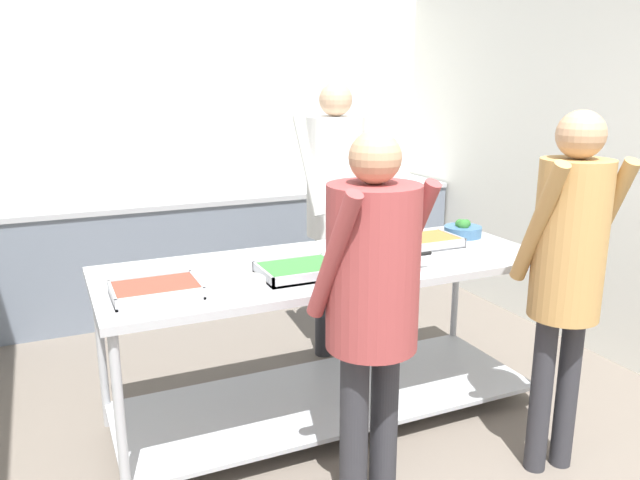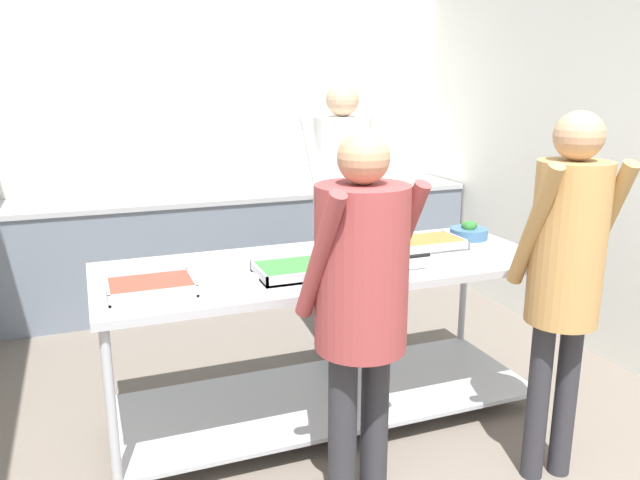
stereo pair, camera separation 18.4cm
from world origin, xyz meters
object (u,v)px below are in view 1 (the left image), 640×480
(guest_serving_right, at_px, (568,255))
(cook_behind_counter, at_px, (335,192))
(sauce_pan, at_px, (388,265))
(plate_stack, at_px, (240,287))
(serving_tray_roast, at_px, (299,271))
(serving_tray_vegetables, at_px, (420,242))
(serving_tray_greens, at_px, (156,290))
(broccoli_bowl, at_px, (463,230))
(water_bottle, at_px, (318,172))
(guest_serving_left, at_px, (372,287))

(guest_serving_right, distance_m, cook_behind_counter, 1.67)
(sauce_pan, bearing_deg, plate_stack, 179.01)
(serving_tray_roast, xyz_separation_m, guest_serving_right, (1.01, -0.73, 0.15))
(serving_tray_vegetables, height_order, guest_serving_right, guest_serving_right)
(plate_stack, bearing_deg, serving_tray_vegetables, 17.34)
(serving_tray_greens, bearing_deg, plate_stack, -21.98)
(broccoli_bowl, bearing_deg, serving_tray_greens, -170.30)
(serving_tray_vegetables, relative_size, cook_behind_counter, 0.25)
(serving_tray_greens, height_order, water_bottle, water_bottle)
(guest_serving_left, bearing_deg, sauce_pan, 52.61)
(guest_serving_right, bearing_deg, water_bottle, 88.19)
(guest_serving_right, bearing_deg, serving_tray_greens, 157.16)
(cook_behind_counter, bearing_deg, broccoli_bowl, -44.13)
(serving_tray_vegetables, height_order, broccoli_bowl, broccoli_bowl)
(guest_serving_left, xyz_separation_m, guest_serving_right, (0.92, -0.14, 0.06))
(serving_tray_roast, height_order, sauce_pan, sauce_pan)
(plate_stack, bearing_deg, guest_serving_right, -23.06)
(broccoli_bowl, bearing_deg, cook_behind_counter, 135.87)
(serving_tray_roast, height_order, guest_serving_left, guest_serving_left)
(serving_tray_roast, distance_m, broccoli_bowl, 1.26)
(serving_tray_roast, bearing_deg, cook_behind_counter, 55.08)
(cook_behind_counter, bearing_deg, serving_tray_greens, -145.56)
(serving_tray_roast, bearing_deg, broccoli_bowl, 14.56)
(serving_tray_vegetables, relative_size, guest_serving_right, 0.26)
(plate_stack, bearing_deg, broccoli_bowl, 16.62)
(broccoli_bowl, xyz_separation_m, guest_serving_right, (-0.21, -1.04, 0.14))
(plate_stack, relative_size, broccoli_bowl, 1.06)
(plate_stack, distance_m, guest_serving_left, 0.62)
(sauce_pan, bearing_deg, water_bottle, 73.93)
(plate_stack, relative_size, serving_tray_roast, 0.63)
(broccoli_bowl, height_order, cook_behind_counter, cook_behind_counter)
(plate_stack, bearing_deg, sauce_pan, -0.99)
(serving_tray_greens, xyz_separation_m, water_bottle, (1.80, 2.25, 0.13))
(plate_stack, distance_m, cook_behind_counter, 1.44)
(guest_serving_right, bearing_deg, broccoli_bowl, 78.48)
(sauce_pan, distance_m, guest_serving_left, 0.54)
(serving_tray_vegetables, xyz_separation_m, cook_behind_counter, (-0.22, 0.67, 0.20))
(serving_tray_greens, bearing_deg, guest_serving_right, -22.84)
(cook_behind_counter, distance_m, water_bottle, 1.43)
(plate_stack, bearing_deg, water_bottle, 58.76)
(plate_stack, xyz_separation_m, guest_serving_right, (1.35, -0.58, 0.14))
(serving_tray_greens, bearing_deg, serving_tray_roast, 0.86)
(broccoli_bowl, xyz_separation_m, water_bottle, (-0.12, 1.92, 0.11))
(serving_tray_roast, xyz_separation_m, broccoli_bowl, (1.22, 0.32, 0.01))
(serving_tray_greens, relative_size, serving_tray_roast, 1.00)
(serving_tray_roast, relative_size, guest_serving_right, 0.22)
(water_bottle, bearing_deg, plate_stack, -121.24)
(serving_tray_greens, relative_size, water_bottle, 1.40)
(guest_serving_left, distance_m, cook_behind_counter, 1.58)
(plate_stack, relative_size, serving_tray_vegetables, 0.54)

